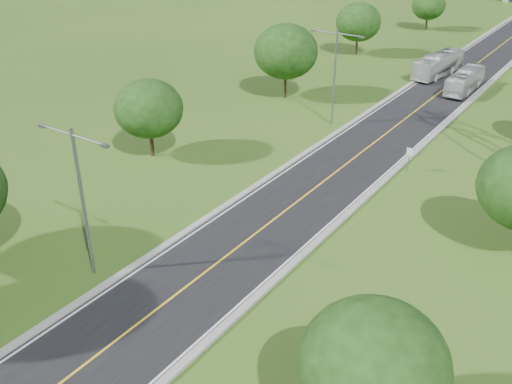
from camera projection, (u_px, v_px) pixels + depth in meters
ground at (433, 98)px, 69.18m from camera, size 260.00×260.00×0.00m
road at (449, 86)px, 73.56m from camera, size 8.00×150.00×0.06m
curb_left at (417, 80)px, 75.65m from camera, size 0.50×150.00×0.22m
curb_right at (483, 91)px, 71.39m from camera, size 0.50×150.00×0.22m
speed_limit_sign at (409, 156)px, 49.72m from camera, size 0.55×0.09×2.40m
streetlight_near_left at (81, 191)px, 34.30m from camera, size 5.90×0.25×10.00m
streetlight_mid_left at (335, 70)px, 58.47m from camera, size 5.90×0.25×10.00m
tree_lb at (149, 109)px, 51.63m from camera, size 6.30×6.30×7.33m
tree_lc at (286, 51)px, 66.81m from camera, size 7.56×7.56×8.79m
tree_ld at (358, 22)px, 85.67m from camera, size 6.72×6.72×7.82m
tree_le at (429, 6)px, 102.28m from camera, size 5.88×5.88×6.84m
tree_ra at (373, 364)px, 23.41m from camera, size 6.30×6.30×7.33m
bus_outbound at (465, 81)px, 70.74m from camera, size 2.29×9.69×2.70m
bus_inbound at (438, 65)px, 76.88m from camera, size 3.72×11.05×3.02m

